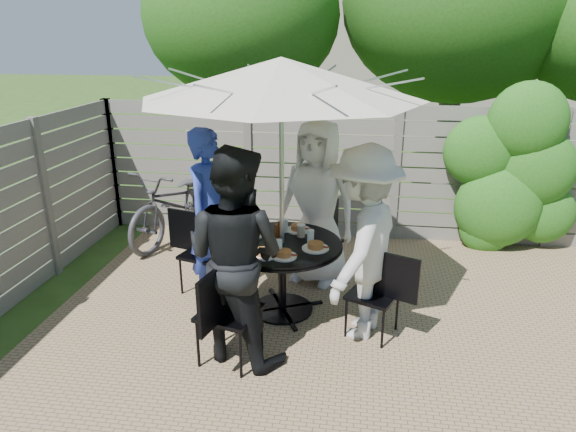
# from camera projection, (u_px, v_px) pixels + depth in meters

# --- Properties ---
(backyard_envelope) EXTENTS (60.00, 60.00, 5.00)m
(backyard_envelope) POSITION_uv_depth(u_px,v_px,m) (388.00, 37.00, 13.04)
(backyard_envelope) COLOR #2B4916
(backyard_envelope) RESTS_ON ground
(patio_table) EXTENTS (1.49, 1.49, 0.77)m
(patio_table) POSITION_uv_depth(u_px,v_px,m) (282.00, 264.00, 5.10)
(patio_table) COLOR black
(patio_table) RESTS_ON ground
(umbrella) EXTENTS (3.29, 3.29, 2.51)m
(umbrella) POSITION_uv_depth(u_px,v_px,m) (281.00, 79.00, 4.50)
(umbrella) COLOR silver
(umbrella) RESTS_ON ground
(chair_back) EXTENTS (0.54, 0.64, 0.84)m
(chair_back) POSITION_uv_depth(u_px,v_px,m) (321.00, 255.00, 6.00)
(chair_back) COLOR black
(chair_back) RESTS_ON ground
(person_back) EXTENTS (1.05, 0.86, 1.86)m
(person_back) POSITION_uv_depth(u_px,v_px,m) (317.00, 203.00, 5.66)
(person_back) COLOR silver
(person_back) RESTS_ON ground
(chair_left) EXTENTS (0.70, 0.55, 0.91)m
(chair_left) POSITION_uv_depth(u_px,v_px,m) (204.00, 268.00, 5.60)
(chair_left) COLOR black
(chair_left) RESTS_ON ground
(person_left) EXTENTS (0.63, 0.77, 1.83)m
(person_left) POSITION_uv_depth(u_px,v_px,m) (212.00, 215.00, 5.33)
(person_left) COLOR #263AA8
(person_left) RESTS_ON ground
(chair_front) EXTENTS (0.56, 0.74, 0.97)m
(chair_front) POSITION_uv_depth(u_px,v_px,m) (229.00, 333.00, 4.37)
(chair_front) COLOR black
(chair_front) RESTS_ON ground
(person_front) EXTENTS (1.10, 0.98, 1.89)m
(person_front) POSITION_uv_depth(u_px,v_px,m) (235.00, 257.00, 4.27)
(person_front) COLOR black
(person_front) RESTS_ON ground
(chair_right) EXTENTS (0.66, 0.55, 0.87)m
(chair_right) POSITION_uv_depth(u_px,v_px,m) (374.00, 311.00, 4.77)
(chair_right) COLOR black
(chair_right) RESTS_ON ground
(person_right) EXTENTS (1.02, 1.33, 1.82)m
(person_right) POSITION_uv_depth(u_px,v_px,m) (363.00, 244.00, 4.62)
(person_right) COLOR beige
(person_right) RESTS_ON ground
(plate_back) EXTENTS (0.26, 0.26, 0.06)m
(plate_back) POSITION_uv_depth(u_px,v_px,m) (298.00, 228.00, 5.32)
(plate_back) COLOR white
(plate_back) RESTS_ON patio_table
(plate_left) EXTENTS (0.26, 0.26, 0.06)m
(plate_left) POSITION_uv_depth(u_px,v_px,m) (250.00, 234.00, 5.17)
(plate_left) COLOR white
(plate_left) RESTS_ON patio_table
(plate_front) EXTENTS (0.26, 0.26, 0.06)m
(plate_front) POSITION_uv_depth(u_px,v_px,m) (264.00, 253.00, 4.71)
(plate_front) COLOR white
(plate_front) RESTS_ON patio_table
(plate_right) EXTENTS (0.26, 0.26, 0.06)m
(plate_right) POSITION_uv_depth(u_px,v_px,m) (315.00, 247.00, 4.86)
(plate_right) COLOR white
(plate_right) RESTS_ON patio_table
(plate_extra) EXTENTS (0.24, 0.24, 0.06)m
(plate_extra) POSITION_uv_depth(u_px,v_px,m) (284.00, 255.00, 4.69)
(plate_extra) COLOR white
(plate_extra) RESTS_ON patio_table
(glass_back) EXTENTS (0.07, 0.07, 0.14)m
(glass_back) POSITION_uv_depth(u_px,v_px,m) (285.00, 226.00, 5.26)
(glass_back) COLOR silver
(glass_back) RESTS_ON patio_table
(glass_left) EXTENTS (0.07, 0.07, 0.14)m
(glass_left) POSITION_uv_depth(u_px,v_px,m) (254.00, 235.00, 5.02)
(glass_left) COLOR silver
(glass_left) RESTS_ON patio_table
(glass_front) EXTENTS (0.07, 0.07, 0.14)m
(glass_front) POSITION_uv_depth(u_px,v_px,m) (279.00, 247.00, 4.74)
(glass_front) COLOR silver
(glass_front) RESTS_ON patio_table
(glass_right) EXTENTS (0.07, 0.07, 0.14)m
(glass_right) POSITION_uv_depth(u_px,v_px,m) (311.00, 237.00, 4.97)
(glass_right) COLOR silver
(glass_right) RESTS_ON patio_table
(syrup_jug) EXTENTS (0.09, 0.09, 0.16)m
(syrup_jug) POSITION_uv_depth(u_px,v_px,m) (279.00, 232.00, 5.06)
(syrup_jug) COLOR #59280C
(syrup_jug) RESTS_ON patio_table
(coffee_cup) EXTENTS (0.08, 0.08, 0.12)m
(coffee_cup) POSITION_uv_depth(u_px,v_px,m) (301.00, 231.00, 5.14)
(coffee_cup) COLOR #C6B293
(coffee_cup) RESTS_ON patio_table
(bicycle) EXTENTS (1.25, 2.10, 1.04)m
(bicycle) POSITION_uv_depth(u_px,v_px,m) (179.00, 203.00, 6.98)
(bicycle) COLOR #333338
(bicycle) RESTS_ON ground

